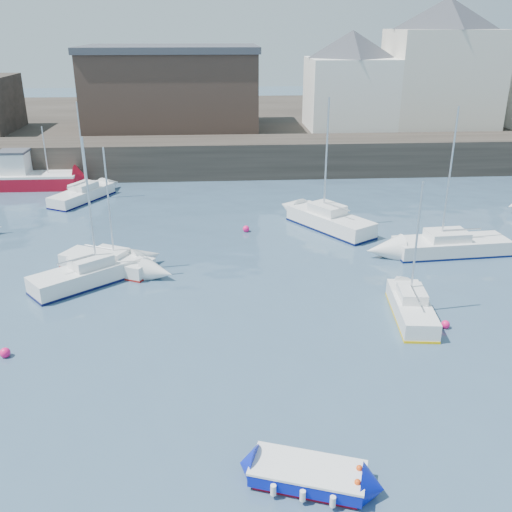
{
  "coord_description": "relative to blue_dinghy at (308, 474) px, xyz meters",
  "views": [
    {
      "loc": [
        -1.77,
        -14.33,
        12.27
      ],
      "look_at": [
        0.0,
        12.0,
        1.5
      ],
      "focal_mm": 40.0,
      "sensor_mm": 36.0,
      "label": 1
    }
  ],
  "objects": [
    {
      "name": "buoy_far",
      "position": [
        -0.66,
        21.58,
        -0.35
      ],
      "size": [
        0.42,
        0.42,
        0.42
      ],
      "primitive_type": "sphere",
      "color": "#FF1469",
      "rests_on": "ground"
    },
    {
      "name": "land_strip",
      "position": [
        -0.55,
        54.76,
        1.05
      ],
      "size": [
        90.0,
        32.0,
        2.8
      ],
      "primitive_type": "cube",
      "color": "#28231E",
      "rests_on": "ground"
    },
    {
      "name": "sailboat_h",
      "position": [
        -12.51,
        29.28,
        0.12
      ],
      "size": [
        4.24,
        5.74,
        7.16
      ],
      "color": "white",
      "rests_on": "ground"
    },
    {
      "name": "sailboat_c",
      "position": [
        6.17,
        9.7,
        0.12
      ],
      "size": [
        2.01,
        4.81,
        6.15
      ],
      "color": "white",
      "rests_on": "ground"
    },
    {
      "name": "buoy_near",
      "position": [
        -10.96,
        7.51,
        -0.35
      ],
      "size": [
        0.41,
        0.41,
        0.41
      ],
      "primitive_type": "sphere",
      "color": "#FF1469",
      "rests_on": "ground"
    },
    {
      "name": "buoy_mid",
      "position": [
        7.36,
        8.61,
        -0.35
      ],
      "size": [
        0.37,
        0.37,
        0.37
      ],
      "primitive_type": "sphere",
      "color": "#FF1469",
      "rests_on": "ground"
    },
    {
      "name": "fishing_boat",
      "position": [
        -17.59,
        33.26,
        0.6
      ],
      "size": [
        7.37,
        2.78,
        4.88
      ],
      "color": "maroon",
      "rests_on": "ground"
    },
    {
      "name": "blue_dinghy",
      "position": [
        0.0,
        0.0,
        0.0
      ],
      "size": [
        3.55,
        2.36,
        0.62
      ],
      "color": "maroon",
      "rests_on": "ground"
    },
    {
      "name": "bldg_east_d",
      "position": [
        10.45,
        43.26,
        7.02
      ],
      "size": [
        11.14,
        11.14,
        8.95
      ],
      "color": "white",
      "rests_on": "land_strip"
    },
    {
      "name": "sailboat_f",
      "position": [
        4.73,
        21.72,
        0.23
      ],
      "size": [
        5.17,
        6.37,
        8.2
      ],
      "color": "white",
      "rests_on": "ground"
    },
    {
      "name": "sailboat_b",
      "position": [
        -8.39,
        16.02,
        0.09
      ],
      "size": [
        5.36,
        3.78,
        6.65
      ],
      "color": "white",
      "rests_on": "ground"
    },
    {
      "name": "water",
      "position": [
        -0.55,
        1.76,
        -0.35
      ],
      "size": [
        220.0,
        220.0,
        0.0
      ],
      "primitive_type": "plane",
      "color": "#2D4760",
      "rests_on": "ground"
    },
    {
      "name": "bldg_east_a",
      "position": [
        19.45,
        43.76,
        8.46
      ],
      "size": [
        13.36,
        13.36,
        11.8
      ],
      "color": "beige",
      "rests_on": "land_strip"
    },
    {
      "name": "quay_wall",
      "position": [
        -0.55,
        36.76,
        1.15
      ],
      "size": [
        90.0,
        5.0,
        3.0
      ],
      "primitive_type": "cube",
      "color": "#28231E",
      "rests_on": "ground"
    },
    {
      "name": "sailboat_a",
      "position": [
        -9.07,
        14.31,
        0.17
      ],
      "size": [
        5.56,
        4.97,
        7.38
      ],
      "color": "white",
      "rests_on": "ground"
    },
    {
      "name": "sailboat_d",
      "position": [
        10.84,
        17.05,
        0.16
      ],
      "size": [
        6.66,
        2.59,
        8.31
      ],
      "color": "white",
      "rests_on": "ground"
    },
    {
      "name": "warehouse",
      "position": [
        -6.55,
        44.76,
        6.27
      ],
      "size": [
        16.4,
        10.4,
        7.6
      ],
      "color": "#3D2D26",
      "rests_on": "land_strip"
    }
  ]
}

